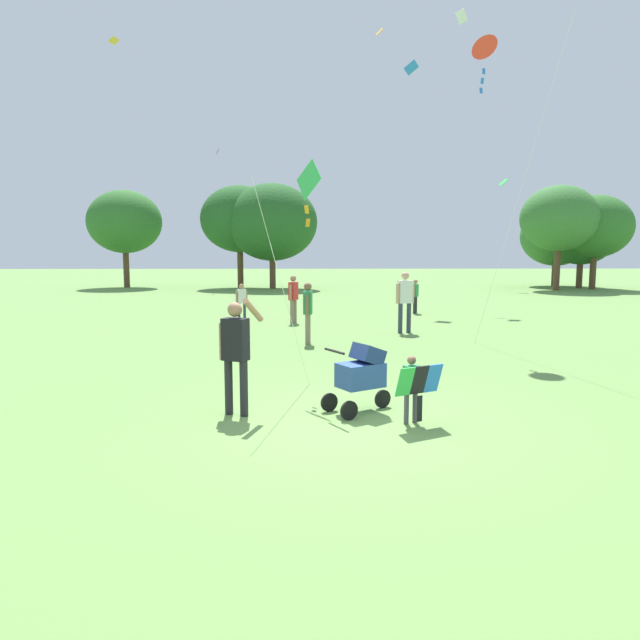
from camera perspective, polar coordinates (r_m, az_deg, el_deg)
name	(u,v)px	position (r m, az deg, el deg)	size (l,w,h in m)	color
ground_plane	(353,425)	(8.15, 3.23, -10.25)	(120.00, 120.00, 0.00)	#668E47
treeline_distant	(388,225)	(35.36, 6.70, 9.22)	(32.21, 7.45, 6.18)	brown
child_with_butterfly_kite	(413,383)	(8.14, 9.09, -6.14)	(0.69, 0.49, 0.95)	#4C4C51
person_adult_flyer	(236,348)	(8.48, -8.25, -2.69)	(0.65, 0.49, 1.73)	#232328
stroller	(362,372)	(8.66, 4.10, -5.07)	(1.08, 0.86, 1.03)	black
kite_adult_black	(307,188)	(10.16, -1.27, 12.79)	(1.03, 2.05, 3.95)	green
kite_orange_delta	(485,51)	(15.95, 15.86, 23.97)	(1.39, 3.03, 7.47)	red
distant_kites_cluster	(365,68)	(30.89, 4.44, 23.35)	(28.14, 13.21, 10.60)	yellow
person_red_shirt	(308,308)	(14.68, -1.20, 1.18)	(0.24, 0.50, 1.56)	#7F705B
person_sitting_far	(293,295)	(18.77, -2.63, 2.45)	(0.32, 0.46, 1.55)	#7F705B
person_couple_left	(405,297)	(16.74, 8.31, 2.23)	(0.54, 0.33, 1.75)	#33384C
person_kid_running	(242,300)	(19.28, -7.68, 2.00)	(0.37, 0.27, 1.25)	#33384C
person_back_turned	(415,293)	(21.85, 9.31, 2.58)	(0.28, 0.37, 1.27)	#232328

